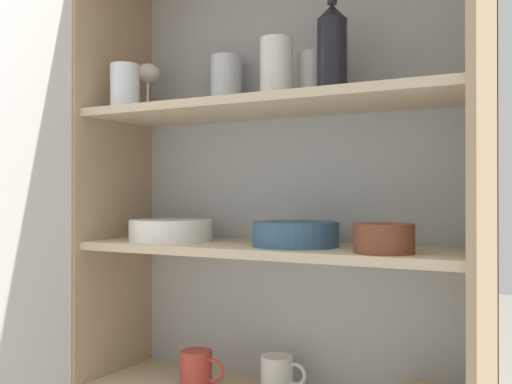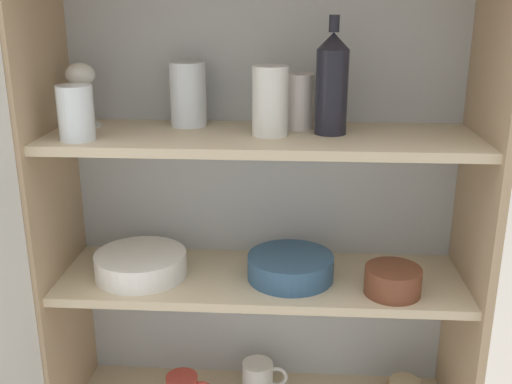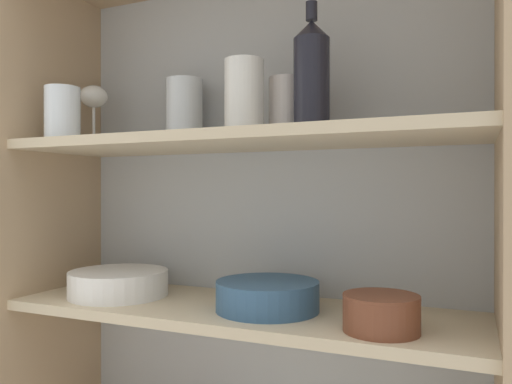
% 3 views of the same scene
% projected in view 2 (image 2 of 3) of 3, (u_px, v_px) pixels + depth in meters
% --- Properties ---
extents(cupboard_back_panel, '(0.95, 0.02, 1.36)m').
position_uv_depth(cupboard_back_panel, '(264.00, 246.00, 1.51)').
color(cupboard_back_panel, '#B2B7BC').
rests_on(cupboard_back_panel, ground_plane).
extents(cupboard_side_left, '(0.02, 0.32, 1.36)m').
position_uv_depth(cupboard_side_left, '(63.00, 267.00, 1.40)').
color(cupboard_side_left, tan).
rests_on(cupboard_side_left, ground_plane).
extents(cupboard_side_right, '(0.02, 0.32, 1.36)m').
position_uv_depth(cupboard_side_right, '(468.00, 278.00, 1.34)').
color(cupboard_side_right, tan).
rests_on(cupboard_side_right, ground_plane).
extents(shelf_board_middle, '(0.91, 0.28, 0.02)m').
position_uv_depth(shelf_board_middle, '(261.00, 279.00, 1.37)').
color(shelf_board_middle, beige).
extents(shelf_board_upper, '(0.91, 0.28, 0.02)m').
position_uv_depth(shelf_board_upper, '(261.00, 139.00, 1.27)').
color(shelf_board_upper, beige).
extents(tumbler_glass_0, '(0.08, 0.08, 0.14)m').
position_uv_depth(tumbler_glass_0, '(270.00, 101.00, 1.24)').
color(tumbler_glass_0, white).
rests_on(tumbler_glass_0, shelf_board_upper).
extents(tumbler_glass_1, '(0.07, 0.07, 0.11)m').
position_uv_depth(tumbler_glass_1, '(76.00, 113.00, 1.20)').
color(tumbler_glass_1, white).
rests_on(tumbler_glass_1, shelf_board_upper).
extents(tumbler_glass_2, '(0.07, 0.07, 0.12)m').
position_uv_depth(tumbler_glass_2, '(298.00, 101.00, 1.31)').
color(tumbler_glass_2, silver).
rests_on(tumbler_glass_2, shelf_board_upper).
extents(tumbler_glass_3, '(0.08, 0.08, 0.14)m').
position_uv_depth(tumbler_glass_3, '(188.00, 94.00, 1.33)').
color(tumbler_glass_3, white).
rests_on(tumbler_glass_3, shelf_board_upper).
extents(wine_glass_0, '(0.07, 0.07, 0.14)m').
position_uv_depth(wine_glass_0, '(81.00, 82.00, 1.31)').
color(wine_glass_0, white).
rests_on(wine_glass_0, shelf_board_upper).
extents(wine_bottle, '(0.07, 0.07, 0.24)m').
position_uv_depth(wine_bottle, '(332.00, 83.00, 1.24)').
color(wine_bottle, black).
rests_on(wine_bottle, shelf_board_upper).
extents(plate_stack_white, '(0.21, 0.21, 0.05)m').
position_uv_depth(plate_stack_white, '(141.00, 264.00, 1.37)').
color(plate_stack_white, white).
rests_on(plate_stack_white, shelf_board_middle).
extents(mixing_bowl_large, '(0.19, 0.19, 0.06)m').
position_uv_depth(mixing_bowl_large, '(290.00, 266.00, 1.35)').
color(mixing_bowl_large, '#33567A').
rests_on(mixing_bowl_large, shelf_board_middle).
extents(serving_bowl_small, '(0.12, 0.12, 0.06)m').
position_uv_depth(serving_bowl_small, '(393.00, 279.00, 1.28)').
color(serving_bowl_small, brown).
rests_on(serving_bowl_small, shelf_board_middle).
extents(coffee_mug_extra_1, '(0.12, 0.08, 0.08)m').
position_uv_depth(coffee_mug_extra_1, '(259.00, 377.00, 1.52)').
color(coffee_mug_extra_1, white).
rests_on(coffee_mug_extra_1, shelf_board_lower).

